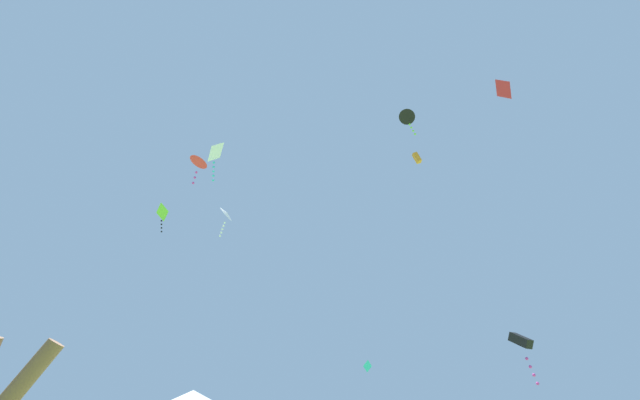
% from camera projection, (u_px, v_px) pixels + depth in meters
% --- Properties ---
extents(kite_black_delta, '(1.46, 1.44, 2.20)m').
position_uv_depth(kite_black_delta, '(407.00, 117.00, 26.47)').
color(kite_black_delta, black).
extents(kite_orange_box, '(0.74, 0.46, 1.10)m').
position_uv_depth(kite_orange_box, '(417.00, 158.00, 34.80)').
color(kite_orange_box, orange).
extents(kite_white_diamond, '(0.54, 0.57, 1.42)m').
position_uv_depth(kite_white_diamond, '(214.00, 154.00, 13.71)').
color(kite_white_diamond, white).
extents(kite_lime_diamond, '(1.04, 1.03, 2.56)m').
position_uv_depth(kite_lime_diamond, '(163.00, 214.00, 34.16)').
color(kite_lime_diamond, '#75D138').
extents(kite_red_delta, '(1.15, 1.17, 2.05)m').
position_uv_depth(kite_red_delta, '(199.00, 162.00, 21.96)').
color(kite_red_delta, red).
extents(kite_red_diamond, '(1.03, 1.24, 1.48)m').
position_uv_depth(kite_red_diamond, '(505.00, 89.00, 31.36)').
color(kite_red_diamond, red).
extents(kite_cyan_diamond, '(0.43, 0.41, 0.54)m').
position_uv_depth(kite_cyan_diamond, '(367.00, 366.00, 26.41)').
color(kite_cyan_diamond, '#2DB7CC').
extents(kite_white_delta, '(0.96, 1.11, 1.95)m').
position_uv_depth(kite_white_delta, '(226.00, 215.00, 20.93)').
color(kite_white_delta, white).
extents(kite_black_box, '(1.04, 1.59, 3.20)m').
position_uv_depth(kite_black_box, '(521.00, 342.00, 24.79)').
color(kite_black_box, black).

